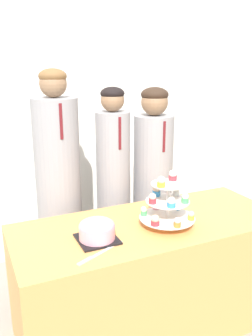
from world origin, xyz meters
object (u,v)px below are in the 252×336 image
Objects in this scene: round_cake at (97,230)px; cupcake_stand at (167,203)px; cake_knife at (94,257)px; student_0 at (59,194)px; student_1 at (113,192)px; student_2 at (153,187)px.

round_cake is 0.43m from cupcake_stand.
round_cake is at bearing -179.94° from cupcake_stand.
cupcake_stand is (0.50, 0.16, 0.14)m from cake_knife.
cupcake_stand is 0.81m from student_0.
student_2 is at bearing 0.00° from student_1.
round_cake is 0.18m from cake_knife.
student_0 is (-0.46, 0.66, -0.10)m from cupcake_stand.
cake_knife is at bearing -162.61° from cupcake_stand.
cupcake_stand is 0.22× the size of student_2.
student_1 is (0.37, 0.66, -0.07)m from round_cake.
round_cake is 0.76m from student_1.
round_cake is 0.66m from student_0.
cupcake_stand is at bearing 0.06° from round_cake.
student_2 is at bearing -0.00° from student_0.
student_1 reaches higher than cake_knife.
student_1 is at bearing 60.83° from round_cake.
cupcake_stand reaches higher than cake_knife.
student_0 is 1.08× the size of student_1.
student_2 reaches higher than cupcake_stand.
student_1 is at bearing -0.00° from student_0.
round_cake reaches higher than cake_knife.
student_2 is at bearing 21.38° from cake_knife.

